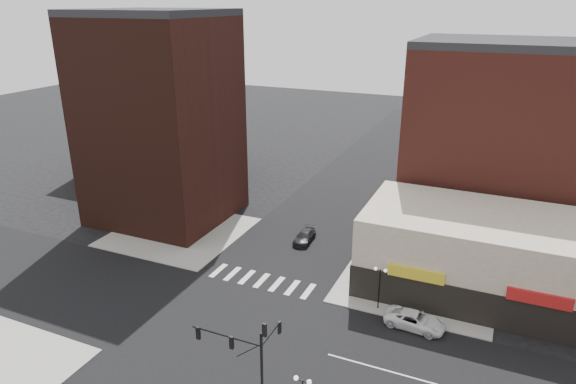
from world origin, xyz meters
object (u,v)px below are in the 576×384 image
at_px(traffic_signal, 251,352).
at_px(white_suv, 415,320).
at_px(street_lamp_ne, 380,278).
at_px(dark_sedan_north, 305,237).

height_order(traffic_signal, white_suv, traffic_signal).
bearing_deg(street_lamp_ne, white_suv, -22.41).
bearing_deg(white_suv, dark_sedan_north, 56.09).
height_order(traffic_signal, street_lamp_ne, traffic_signal).
xyz_separation_m(traffic_signal, dark_sedan_north, (-6.72, 26.13, -4.32)).
distance_m(traffic_signal, white_suv, 17.14).
relative_size(white_suv, dark_sedan_north, 1.17).
bearing_deg(street_lamp_ne, dark_sedan_north, 138.12).
bearing_deg(traffic_signal, dark_sedan_north, 104.43).
height_order(street_lamp_ne, dark_sedan_north, street_lamp_ne).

